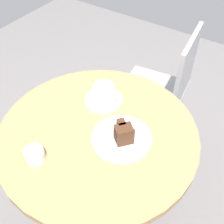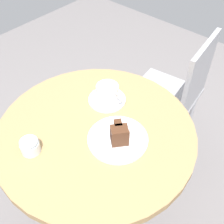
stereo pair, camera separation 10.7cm
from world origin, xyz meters
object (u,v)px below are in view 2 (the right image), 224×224
Objects in this scene: saucer at (107,99)px; napkin at (111,134)px; fork at (105,131)px; cafe_chair at (178,91)px; teaspoon at (95,96)px; sugar_pot at (30,145)px; coffee_cup at (108,92)px; cake_plate at (118,139)px; cake_slice at (119,134)px.

napkin is at bearing -43.88° from saucer.
cafe_chair is at bearing -36.54° from fork.
sugar_pot is at bearing 134.58° from teaspoon.
fork is at bearing -51.56° from coffee_cup.
cafe_chair is (0.10, 0.51, -0.27)m from coffee_cup.
cake_plate is (0.18, -0.14, 0.00)m from saucer.
cafe_chair is at bearing 79.16° from coffee_cup.
sugar_pot is at bearing 109.67° from fork.
cake_plate is 0.70m from cafe_chair.
cafe_chair is 12.00× the size of sugar_pot.
saucer is at bearing -76.23° from coffee_cup.
coffee_cup is at bearing -108.25° from teaspoon.
cake_slice is 0.07m from napkin.
sugar_pot is at bearing -94.05° from saucer.
cake_plate is 3.29× the size of sugar_pot.
saucer is 1.25× the size of coffee_cup.
sugar_pot is at bearing -123.81° from napkin.
fork is at bearing -154.48° from napkin.
saucer is 1.86× the size of teaspoon.
fork reaches higher than saucer.
saucer is 0.19m from fork.
napkin is (0.19, -0.12, -0.01)m from teaspoon.
cake_slice reaches higher than napkin.
cafe_chair is at bearing 97.69° from cake_plate.
napkin is at bearing -103.41° from fork.
teaspoon is at bearing -22.68° from cafe_chair.
cake_plate is (0.23, -0.12, -0.01)m from teaspoon.
cake_plate is at bearing 50.24° from sugar_pot.
coffee_cup is 0.80× the size of napkin.
cake_plate is 2.59× the size of cake_slice.
cafe_chair is (0.15, 0.53, -0.24)m from teaspoon.
napkin is at bearing 175.41° from cake_plate.
saucer is 0.06m from teaspoon.
teaspoon is at bearing -149.36° from coffee_cup.
coffee_cup is at bearing 141.04° from cake_plate.
cafe_chair is (-0.05, 0.65, -0.23)m from napkin.
fork reaches higher than napkin.
saucer is at bearing 85.95° from sugar_pot.
cake_plate is 2.08× the size of fork.
coffee_cup is at bearing 86.31° from sugar_pot.
coffee_cup is 1.49× the size of teaspoon.
saucer is 0.57m from cafe_chair.
saucer is 0.23m from cake_plate.
cake_plate is 1.41× the size of napkin.
cake_slice is at bearing -9.48° from napkin.
teaspoon is 0.60m from cafe_chair.
coffee_cup is 0.40m from sugar_pot.
cake_plate reaches higher than saucer.
fork is (0.12, -0.15, 0.01)m from saucer.
teaspoon is 0.54× the size of napkin.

